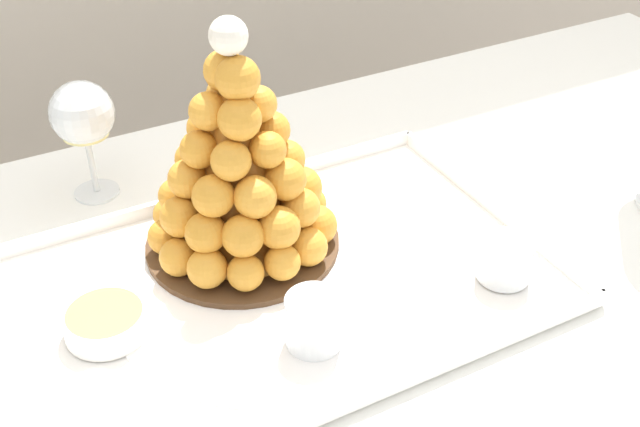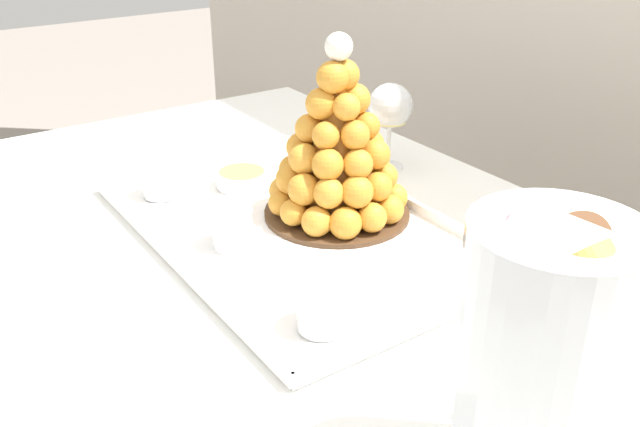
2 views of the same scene
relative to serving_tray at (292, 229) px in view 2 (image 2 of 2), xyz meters
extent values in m
cylinder|color=brown|center=(-0.62, 0.34, -0.38)|extent=(0.04, 0.04, 0.71)
cube|color=brown|center=(0.15, -0.03, -0.02)|extent=(1.64, 0.85, 0.02)
cube|color=white|center=(0.15, -0.03, -0.01)|extent=(1.70, 0.91, 0.00)
cube|color=white|center=(0.15, 0.43, -0.20)|extent=(1.70, 0.01, 0.38)
cube|color=white|center=(-0.71, -0.03, -0.20)|extent=(0.01, 0.91, 0.38)
cube|color=white|center=(0.00, 0.00, 0.00)|extent=(0.63, 0.40, 0.01)
cube|color=white|center=(0.00, -0.20, 0.01)|extent=(0.63, 0.01, 0.02)
cube|color=white|center=(0.00, 0.20, 0.01)|extent=(0.63, 0.01, 0.02)
cube|color=white|center=(-0.32, 0.00, 0.01)|extent=(0.01, 0.40, 0.02)
cube|color=white|center=(0.32, 0.00, 0.01)|extent=(0.01, 0.40, 0.02)
cylinder|color=white|center=(0.00, 0.00, 0.00)|extent=(0.37, 0.37, 0.00)
cylinder|color=#4C331E|center=(0.00, 0.08, 0.01)|extent=(0.24, 0.24, 0.01)
cone|color=#B97425|center=(0.00, 0.08, 0.13)|extent=(0.15, 0.15, 0.24)
sphere|color=gold|center=(0.09, 0.08, 0.03)|extent=(0.05, 0.05, 0.05)
sphere|color=gold|center=(0.08, 0.13, 0.03)|extent=(0.05, 0.05, 0.05)
sphere|color=gold|center=(0.05, 0.16, 0.03)|extent=(0.05, 0.05, 0.05)
sphere|color=orange|center=(0.01, 0.17, 0.03)|extent=(0.04, 0.04, 0.04)
sphere|color=orange|center=(-0.03, 0.17, 0.03)|extent=(0.05, 0.05, 0.05)
sphere|color=gold|center=(-0.07, 0.14, 0.03)|extent=(0.04, 0.04, 0.04)
sphere|color=orange|center=(-0.09, 0.11, 0.03)|extent=(0.04, 0.04, 0.04)
sphere|color=gold|center=(-0.09, 0.06, 0.03)|extent=(0.04, 0.04, 0.04)
sphere|color=gold|center=(-0.07, 0.02, 0.04)|extent=(0.05, 0.05, 0.05)
sphere|color=orange|center=(-0.03, 0.00, 0.03)|extent=(0.04, 0.04, 0.04)
sphere|color=gold|center=(0.01, -0.01, 0.04)|extent=(0.04, 0.04, 0.04)
sphere|color=gold|center=(0.05, 0.01, 0.03)|extent=(0.05, 0.05, 0.05)
sphere|color=orange|center=(0.08, 0.04, 0.03)|extent=(0.05, 0.05, 0.05)
sphere|color=orange|center=(0.07, 0.11, 0.07)|extent=(0.05, 0.05, 0.05)
sphere|color=gold|center=(0.05, 0.14, 0.07)|extent=(0.04, 0.04, 0.04)
sphere|color=orange|center=(0.01, 0.16, 0.07)|extent=(0.04, 0.04, 0.04)
sphere|color=orange|center=(-0.03, 0.15, 0.07)|extent=(0.05, 0.05, 0.05)
sphere|color=orange|center=(-0.06, 0.12, 0.07)|extent=(0.04, 0.04, 0.04)
sphere|color=orange|center=(-0.07, 0.08, 0.07)|extent=(0.05, 0.05, 0.05)
sphere|color=orange|center=(-0.06, 0.04, 0.07)|extent=(0.05, 0.05, 0.05)
sphere|color=orange|center=(-0.03, 0.01, 0.07)|extent=(0.05, 0.05, 0.05)
sphere|color=gold|center=(0.02, 0.01, 0.07)|extent=(0.05, 0.05, 0.05)
sphere|color=gold|center=(0.05, 0.03, 0.07)|extent=(0.05, 0.05, 0.05)
sphere|color=orange|center=(0.07, 0.07, 0.07)|extent=(0.05, 0.05, 0.05)
sphere|color=orange|center=(0.05, 0.12, 0.11)|extent=(0.05, 0.05, 0.05)
sphere|color=orange|center=(0.01, 0.14, 0.11)|extent=(0.05, 0.05, 0.05)
sphere|color=orange|center=(-0.04, 0.13, 0.11)|extent=(0.04, 0.04, 0.04)
sphere|color=gold|center=(-0.06, 0.09, 0.11)|extent=(0.04, 0.04, 0.04)
sphere|color=orange|center=(-0.04, 0.05, 0.11)|extent=(0.05, 0.05, 0.05)
sphere|color=gold|center=(0.00, 0.03, 0.11)|extent=(0.05, 0.05, 0.05)
sphere|color=orange|center=(0.04, 0.04, 0.11)|extent=(0.05, 0.05, 0.05)
sphere|color=gold|center=(0.06, 0.08, 0.11)|extent=(0.05, 0.05, 0.05)
sphere|color=orange|center=(0.02, 0.12, 0.15)|extent=(0.04, 0.04, 0.04)
sphere|color=gold|center=(-0.02, 0.12, 0.15)|extent=(0.04, 0.04, 0.04)
sphere|color=orange|center=(-0.04, 0.08, 0.15)|extent=(0.04, 0.04, 0.04)
sphere|color=gold|center=(-0.02, 0.05, 0.15)|extent=(0.04, 0.04, 0.04)
sphere|color=orange|center=(0.02, 0.05, 0.15)|extent=(0.04, 0.04, 0.04)
sphere|color=orange|center=(0.05, 0.08, 0.15)|extent=(0.04, 0.04, 0.04)
sphere|color=gold|center=(0.01, 0.11, 0.19)|extent=(0.05, 0.05, 0.05)
sphere|color=gold|center=(-0.03, 0.09, 0.19)|extent=(0.04, 0.04, 0.04)
sphere|color=orange|center=(0.00, 0.06, 0.19)|extent=(0.05, 0.05, 0.05)
sphere|color=gold|center=(0.03, 0.08, 0.19)|extent=(0.04, 0.04, 0.04)
sphere|color=gold|center=(0.00, 0.10, 0.23)|extent=(0.05, 0.05, 0.05)
sphere|color=orange|center=(0.00, 0.07, 0.23)|extent=(0.05, 0.05, 0.05)
sphere|color=white|center=(0.00, 0.08, 0.27)|extent=(0.04, 0.04, 0.04)
cylinder|color=silver|center=(-0.23, -0.12, 0.03)|extent=(0.06, 0.06, 0.05)
cylinder|color=gold|center=(-0.23, -0.12, 0.01)|extent=(0.06, 0.06, 0.02)
cylinder|color=#EAC166|center=(-0.23, -0.12, 0.03)|extent=(0.06, 0.06, 0.02)
sphere|color=brown|center=(-0.23, -0.13, 0.05)|extent=(0.02, 0.02, 0.02)
cylinder|color=silver|center=(0.00, -0.10, 0.03)|extent=(0.06, 0.06, 0.06)
cylinder|color=gold|center=(0.00, -0.10, 0.02)|extent=(0.05, 0.05, 0.02)
cylinder|color=#EAC166|center=(0.00, -0.10, 0.04)|extent=(0.05, 0.05, 0.02)
sphere|color=brown|center=(0.00, -0.10, 0.05)|extent=(0.02, 0.02, 0.02)
cylinder|color=silver|center=(0.24, -0.11, 0.03)|extent=(0.06, 0.06, 0.05)
cylinder|color=#F4EAC6|center=(0.24, -0.11, 0.01)|extent=(0.06, 0.06, 0.02)
cylinder|color=white|center=(0.24, -0.11, 0.03)|extent=(0.06, 0.06, 0.01)
sphere|color=brown|center=(0.25, -0.12, 0.04)|extent=(0.02, 0.02, 0.02)
cylinder|color=white|center=(-0.19, 0.01, 0.02)|extent=(0.09, 0.09, 0.03)
cylinder|color=#F2CC59|center=(-0.19, 0.01, 0.03)|extent=(0.08, 0.08, 0.00)
cylinder|color=white|center=(0.54, -0.10, 0.17)|extent=(0.14, 0.14, 0.18)
cylinder|color=brown|center=(0.58, -0.09, 0.10)|extent=(0.06, 0.06, 0.04)
cylinder|color=#D199D8|center=(0.53, -0.08, 0.10)|extent=(0.08, 0.06, 0.08)
cylinder|color=#D199D8|center=(0.54, -0.11, 0.10)|extent=(0.06, 0.05, 0.05)
cylinder|color=#F9A54C|center=(0.56, -0.07, 0.12)|extent=(0.06, 0.05, 0.04)
cylinder|color=pink|center=(0.53, -0.08, 0.12)|extent=(0.05, 0.06, 0.03)
cylinder|color=#D199D8|center=(0.52, -0.11, 0.12)|extent=(0.06, 0.05, 0.06)
cylinder|color=yellow|center=(0.55, -0.11, 0.12)|extent=(0.06, 0.06, 0.04)
cylinder|color=#F9A54C|center=(0.55, -0.06, 0.15)|extent=(0.06, 0.05, 0.05)
cylinder|color=#72B2E0|center=(0.51, -0.09, 0.15)|extent=(0.05, 0.05, 0.04)
cylinder|color=#E54C47|center=(0.53, -0.13, 0.15)|extent=(0.05, 0.05, 0.05)
cylinder|color=pink|center=(0.57, -0.11, 0.15)|extent=(0.05, 0.05, 0.05)
cylinder|color=pink|center=(0.53, -0.07, 0.17)|extent=(0.06, 0.06, 0.05)
cylinder|color=yellow|center=(0.51, -0.12, 0.17)|extent=(0.05, 0.06, 0.06)
cylinder|color=#9ED860|center=(0.57, -0.10, 0.17)|extent=(0.05, 0.05, 0.04)
cylinder|color=#D199D8|center=(0.52, -0.07, 0.20)|extent=(0.07, 0.05, 0.07)
cylinder|color=#D199D8|center=(0.53, -0.11, 0.20)|extent=(0.06, 0.05, 0.04)
cylinder|color=brown|center=(0.56, -0.12, 0.20)|extent=(0.05, 0.05, 0.05)
cylinder|color=yellow|center=(0.57, -0.07, 0.20)|extent=(0.06, 0.05, 0.04)
cylinder|color=pink|center=(0.51, -0.08, 0.22)|extent=(0.06, 0.06, 0.04)
cylinder|color=#D199D8|center=(0.57, -0.13, 0.22)|extent=(0.06, 0.05, 0.05)
cylinder|color=#E54C47|center=(0.57, -0.07, 0.22)|extent=(0.06, 0.06, 0.05)
cylinder|color=pink|center=(0.52, -0.11, 0.24)|extent=(0.05, 0.05, 0.06)
cylinder|color=#F9A54C|center=(0.57, -0.11, 0.24)|extent=(0.05, 0.05, 0.05)
cylinder|color=brown|center=(0.55, -0.08, 0.24)|extent=(0.05, 0.05, 0.05)
cylinder|color=silver|center=(-0.12, 0.29, 0.00)|extent=(0.06, 0.06, 0.00)
cylinder|color=silver|center=(-0.12, 0.29, 0.04)|extent=(0.01, 0.01, 0.08)
sphere|color=silver|center=(-0.12, 0.29, 0.12)|extent=(0.08, 0.08, 0.08)
cylinder|color=#EAE08C|center=(-0.12, 0.29, 0.10)|extent=(0.06, 0.06, 0.03)
camera|label=1|loc=(-0.28, -0.65, 0.61)|focal=45.16mm
camera|label=2|loc=(0.82, -0.51, 0.50)|focal=39.10mm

